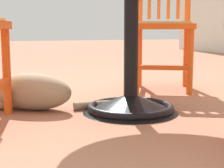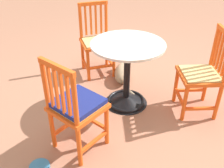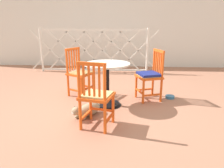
{
  "view_description": "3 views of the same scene",
  "coord_description": "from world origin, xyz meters",
  "px_view_note": "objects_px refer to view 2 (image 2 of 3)",
  "views": [
    {
      "loc": [
        1.76,
        -0.6,
        0.41
      ],
      "look_at": [
        0.13,
        0.03,
        0.15
      ],
      "focal_mm": 57.84,
      "sensor_mm": 36.0,
      "label": 1
    },
    {
      "loc": [
        1.54,
        2.1,
        1.77
      ],
      "look_at": [
        0.33,
        0.13,
        0.31
      ],
      "focal_mm": 41.76,
      "sensor_mm": 36.0,
      "label": 2
    },
    {
      "loc": [
        0.44,
        -3.26,
        1.35
      ],
      "look_at": [
        0.22,
        0.14,
        0.37
      ],
      "focal_mm": 33.8,
      "sensor_mm": 36.0,
      "label": 3
    }
  ],
  "objects_px": {
    "cafe_table": "(127,81)",
    "orange_chair_near_fence": "(76,107)",
    "orange_chair_tucked_in": "(202,75)",
    "pet_water_bowl": "(40,168)",
    "orange_chair_by_planter": "(97,42)",
    "tabby_cat": "(123,71)"
  },
  "relations": [
    {
      "from": "orange_chair_near_fence",
      "to": "orange_chair_tucked_in",
      "type": "relative_size",
      "value": 1.0
    },
    {
      "from": "orange_chair_near_fence",
      "to": "pet_water_bowl",
      "type": "bearing_deg",
      "value": 11.54
    },
    {
      "from": "tabby_cat",
      "to": "pet_water_bowl",
      "type": "height_order",
      "value": "tabby_cat"
    },
    {
      "from": "orange_chair_near_fence",
      "to": "orange_chair_tucked_in",
      "type": "height_order",
      "value": "same"
    },
    {
      "from": "cafe_table",
      "to": "orange_chair_near_fence",
      "type": "xyz_separation_m",
      "value": [
        0.74,
        0.33,
        0.16
      ]
    },
    {
      "from": "cafe_table",
      "to": "tabby_cat",
      "type": "bearing_deg",
      "value": -119.43
    },
    {
      "from": "orange_chair_by_planter",
      "to": "pet_water_bowl",
      "type": "distance_m",
      "value": 1.78
    },
    {
      "from": "orange_chair_tucked_in",
      "to": "pet_water_bowl",
      "type": "relative_size",
      "value": 5.36
    },
    {
      "from": "orange_chair_by_planter",
      "to": "tabby_cat",
      "type": "bearing_deg",
      "value": 120.63
    },
    {
      "from": "orange_chair_near_fence",
      "to": "orange_chair_by_planter",
      "type": "bearing_deg",
      "value": -125.71
    },
    {
      "from": "orange_chair_by_planter",
      "to": "orange_chair_tucked_in",
      "type": "distance_m",
      "value": 1.41
    },
    {
      "from": "cafe_table",
      "to": "orange_chair_tucked_in",
      "type": "xyz_separation_m",
      "value": [
        -0.58,
        0.5,
        0.15
      ]
    },
    {
      "from": "cafe_table",
      "to": "pet_water_bowl",
      "type": "height_order",
      "value": "cafe_table"
    },
    {
      "from": "cafe_table",
      "to": "orange_chair_near_fence",
      "type": "height_order",
      "value": "orange_chair_near_fence"
    },
    {
      "from": "tabby_cat",
      "to": "orange_chair_tucked_in",
      "type": "bearing_deg",
      "value": 107.57
    },
    {
      "from": "cafe_table",
      "to": "orange_chair_near_fence",
      "type": "bearing_deg",
      "value": 24.14
    },
    {
      "from": "orange_chair_tucked_in",
      "to": "pet_water_bowl",
      "type": "height_order",
      "value": "orange_chair_tucked_in"
    },
    {
      "from": "orange_chair_by_planter",
      "to": "pet_water_bowl",
      "type": "height_order",
      "value": "orange_chair_by_planter"
    },
    {
      "from": "cafe_table",
      "to": "orange_chair_by_planter",
      "type": "bearing_deg",
      "value": -95.4
    },
    {
      "from": "orange_chair_by_planter",
      "to": "tabby_cat",
      "type": "distance_m",
      "value": 0.51
    },
    {
      "from": "cafe_table",
      "to": "tabby_cat",
      "type": "height_order",
      "value": "cafe_table"
    },
    {
      "from": "orange_chair_by_planter",
      "to": "tabby_cat",
      "type": "relative_size",
      "value": 1.33
    }
  ]
}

